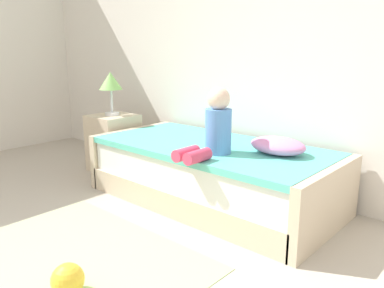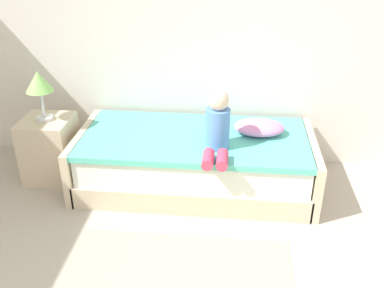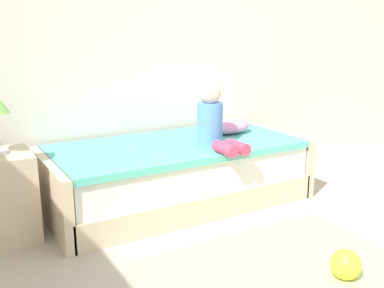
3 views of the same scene
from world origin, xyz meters
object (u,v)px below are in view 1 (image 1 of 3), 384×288
(table_lamp, at_px, (111,83))
(toy_ball, at_px, (68,280))
(nightstand, at_px, (114,143))
(bed, at_px, (212,173))
(pillow, at_px, (278,146))
(child_figure, at_px, (214,128))

(table_lamp, relative_size, toy_ball, 2.54)
(nightstand, height_order, table_lamp, table_lamp)
(bed, xyz_separation_m, toy_ball, (0.27, -1.54, -0.16))
(bed, relative_size, nightstand, 3.52)
(bed, distance_m, pillow, 0.65)
(table_lamp, bearing_deg, pillow, 3.15)
(nightstand, distance_m, toy_ball, 2.24)
(table_lamp, xyz_separation_m, pillow, (1.91, 0.11, -0.37))
(bed, distance_m, toy_ball, 1.57)
(bed, relative_size, child_figure, 4.14)
(bed, relative_size, pillow, 4.80)
(pillow, bearing_deg, table_lamp, -176.85)
(nightstand, height_order, pillow, pillow)
(nightstand, xyz_separation_m, child_figure, (1.55, -0.22, 0.40))
(bed, xyz_separation_m, pillow, (0.56, 0.10, 0.32))
(child_figure, bearing_deg, table_lamp, 171.82)
(pillow, relative_size, toy_ball, 2.48)
(pillow, bearing_deg, bed, -169.86)
(table_lamp, bearing_deg, child_figure, -8.18)
(child_figure, xyz_separation_m, toy_ball, (0.07, -1.31, -0.62))
(nightstand, height_order, child_figure, child_figure)
(table_lamp, bearing_deg, bed, 0.22)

